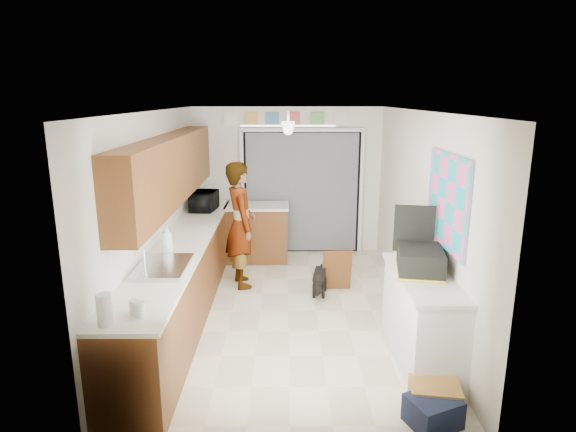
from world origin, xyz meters
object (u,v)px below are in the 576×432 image
object	(u,v)px
suitcase	(420,260)
man	(241,225)
microwave	(204,201)
paper_towel_roll	(104,310)
soap_bottle	(167,238)
dog	(320,281)
navy_crate	(433,411)
cardboard_box	(434,399)

from	to	relation	value
suitcase	man	size ratio (longest dim) A/B	0.32
microwave	paper_towel_roll	distance (m)	3.88
soap_bottle	dog	xyz separation A→B (m)	(1.81, 1.00, -0.91)
microwave	man	distance (m)	0.99
suitcase	navy_crate	world-z (taller)	suitcase
paper_towel_roll	dog	distance (m)	3.46
paper_towel_roll	navy_crate	bearing A→B (deg)	1.09
microwave	navy_crate	size ratio (longest dim) A/B	1.32
paper_towel_roll	navy_crate	xyz separation A→B (m)	(2.62, 0.05, -0.95)
soap_bottle	cardboard_box	distance (m)	3.21
microwave	paper_towel_roll	size ratio (longest dim) A/B	2.06
man	dog	distance (m)	1.36
cardboard_box	dog	size ratio (longest dim) A/B	0.84
microwave	soap_bottle	distance (m)	2.10
microwave	soap_bottle	xyz separation A→B (m)	(-0.07, -2.10, 0.02)
suitcase	navy_crate	size ratio (longest dim) A/B	1.45
suitcase	dog	bearing A→B (deg)	128.53
soap_bottle	cardboard_box	bearing A→B (deg)	-30.94
soap_bottle	paper_towel_roll	size ratio (longest dim) A/B	1.31
microwave	dog	size ratio (longest dim) A/B	1.05
man	microwave	bearing A→B (deg)	23.67
microwave	dog	bearing A→B (deg)	-116.54
soap_bottle	navy_crate	distance (m)	3.24
soap_bottle	dog	world-z (taller)	soap_bottle
soap_bottle	paper_towel_roll	world-z (taller)	soap_bottle
navy_crate	cardboard_box	bearing A→B (deg)	69.61
navy_crate	dog	size ratio (longest dim) A/B	0.80
paper_towel_roll	dog	world-z (taller)	paper_towel_roll
suitcase	navy_crate	xyz separation A→B (m)	(-0.13, -1.10, -0.94)
microwave	cardboard_box	distance (m)	4.57
paper_towel_roll	man	distance (m)	3.24
paper_towel_roll	soap_bottle	bearing A→B (deg)	88.02
soap_bottle	dog	size ratio (longest dim) A/B	0.67
soap_bottle	microwave	bearing A→B (deg)	88.04
paper_towel_roll	suitcase	size ratio (longest dim) A/B	0.44
microwave	soap_bottle	bearing A→B (deg)	-176.03
cardboard_box	man	size ratio (longest dim) A/B	0.24
paper_towel_roll	navy_crate	distance (m)	2.79
paper_towel_roll	man	size ratio (longest dim) A/B	0.14
paper_towel_roll	navy_crate	size ratio (longest dim) A/B	0.64
man	suitcase	bearing A→B (deg)	-151.96
soap_bottle	navy_crate	xyz separation A→B (m)	(2.56, -1.73, -0.99)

